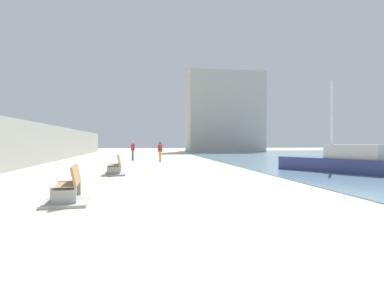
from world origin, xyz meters
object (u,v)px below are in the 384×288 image
Objects in this scene: person_walking at (160,150)px; boat_mid_bay at (341,162)px; person_standing at (133,149)px; bench_far at (115,170)px; bench_near at (68,193)px.

person_walking is 13.98m from boat_mid_bay.
boat_mid_bay reaches higher than person_standing.
bench_far is 11.55m from boat_mid_bay.
bench_near is 1.29× the size of person_standing.
bench_near is 7.66m from bench_far.
person_standing is at bearing 133.83° from person_walking.
bench_far is at bearing 84.96° from bench_near.
bench_far is 1.25× the size of person_standing.
person_walking is at bearing 128.53° from boat_mid_bay.
person_walking is at bearing 78.84° from bench_near.
boat_mid_bay is at bearing -50.49° from person_standing.
bench_far is 1.31× the size of person_walking.
person_standing is 0.27× the size of boat_mid_bay.
boat_mid_bay is at bearing 28.71° from bench_near.
bench_near is at bearing -95.04° from bench_far.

